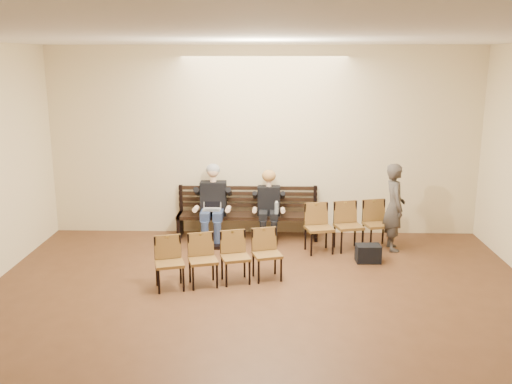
# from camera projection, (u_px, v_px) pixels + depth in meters

# --- Properties ---
(ground) EXTENTS (10.00, 10.00, 0.00)m
(ground) POSITION_uv_depth(u_px,v_px,m) (257.00, 371.00, 6.12)
(ground) COLOR #54321D
(ground) RESTS_ON ground
(room_walls) EXTENTS (8.02, 10.01, 3.51)m
(room_walls) POSITION_uv_depth(u_px,v_px,m) (259.00, 127.00, 6.30)
(room_walls) COLOR beige
(room_walls) RESTS_ON ground
(bench) EXTENTS (2.60, 0.90, 0.45)m
(bench) POSITION_uv_depth(u_px,v_px,m) (247.00, 226.00, 10.60)
(bench) COLOR black
(bench) RESTS_ON ground
(seated_man) EXTENTS (0.58, 0.81, 1.40)m
(seated_man) POSITION_uv_depth(u_px,v_px,m) (213.00, 202.00, 10.39)
(seated_man) COLOR black
(seated_man) RESTS_ON ground
(seated_woman) EXTENTS (0.51, 0.70, 1.18)m
(seated_woman) POSITION_uv_depth(u_px,v_px,m) (269.00, 209.00, 10.39)
(seated_woman) COLOR black
(seated_woman) RESTS_ON ground
(laptop) EXTENTS (0.35, 0.29, 0.23)m
(laptop) POSITION_uv_depth(u_px,v_px,m) (212.00, 212.00, 10.26)
(laptop) COLOR silver
(laptop) RESTS_ON bench
(water_bottle) EXTENTS (0.08, 0.08, 0.24)m
(water_bottle) POSITION_uv_depth(u_px,v_px,m) (276.00, 214.00, 10.10)
(water_bottle) COLOR silver
(water_bottle) RESTS_ON bench
(bag) EXTENTS (0.41, 0.29, 0.29)m
(bag) POSITION_uv_depth(u_px,v_px,m) (368.00, 253.00, 9.35)
(bag) COLOR black
(bag) RESTS_ON ground
(passerby) EXTENTS (0.45, 0.66, 1.76)m
(passerby) POSITION_uv_depth(u_px,v_px,m) (395.00, 201.00, 9.80)
(passerby) COLOR #3C3631
(passerby) RESTS_ON ground
(chair_row_front) EXTENTS (1.58, 0.81, 0.84)m
(chair_row_front) POSITION_uv_depth(u_px,v_px,m) (349.00, 227.00, 9.87)
(chair_row_front) COLOR brown
(chair_row_front) RESTS_ON ground
(chair_row_back) EXTENTS (1.91, 0.93, 0.77)m
(chair_row_back) POSITION_uv_depth(u_px,v_px,m) (219.00, 259.00, 8.39)
(chair_row_back) COLOR brown
(chair_row_back) RESTS_ON ground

